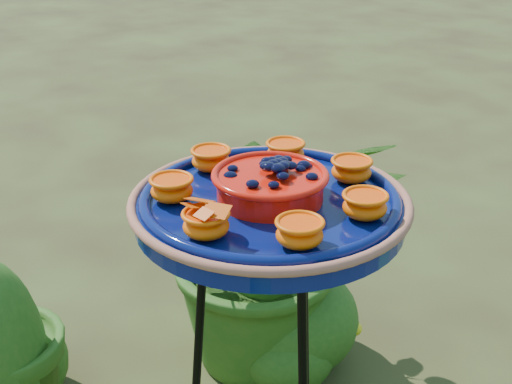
% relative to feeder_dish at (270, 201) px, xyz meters
% --- Properties ---
extents(feeder_dish, '(0.58, 0.58, 0.11)m').
position_rel_feeder_dish_xyz_m(feeder_dish, '(0.00, 0.00, 0.00)').
color(feeder_dish, '#061150').
rests_on(feeder_dish, tripod_stand).
extents(shrub_back_left, '(0.96, 0.99, 0.84)m').
position_rel_feeder_dish_xyz_m(shrub_back_left, '(-0.64, 0.49, -0.52)').
color(shrub_back_left, '#235215').
rests_on(shrub_back_left, ground).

